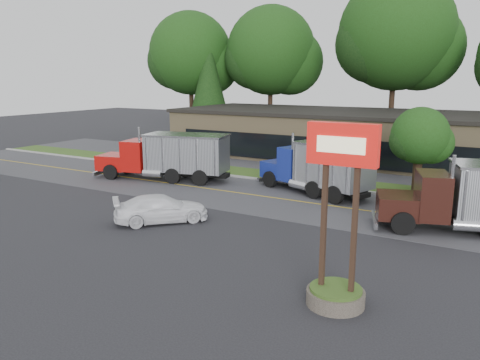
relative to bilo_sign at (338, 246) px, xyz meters
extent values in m
plane|color=#2D2D31|center=(-10.50, 2.50, -2.02)|extent=(140.00, 140.00, 0.00)
cube|color=#545459|center=(-10.50, 11.50, -2.02)|extent=(60.00, 8.00, 0.02)
cube|color=gold|center=(-10.50, 11.50, -2.02)|extent=(60.00, 0.12, 0.01)
cube|color=#9E9E99|center=(-10.50, 15.70, -2.02)|extent=(60.00, 0.30, 0.12)
cube|color=#37591E|center=(-10.50, 17.50, -2.02)|extent=(60.00, 3.40, 0.03)
cube|color=#545459|center=(-10.50, 22.50, -2.02)|extent=(60.00, 7.00, 0.02)
cube|color=tan|center=(-8.50, 28.50, -0.02)|extent=(32.00, 12.00, 4.00)
cylinder|color=#6B6054|center=(0.00, 0.00, -1.77)|extent=(1.90, 1.90, 0.50)
cylinder|color=#37591E|center=(0.00, 0.00, -1.47)|extent=(1.70, 1.70, 0.10)
cube|color=#332116|center=(-0.50, 0.00, 0.58)|extent=(0.16, 0.16, 5.00)
cube|color=#332116|center=(0.50, 0.00, 0.58)|extent=(0.16, 0.16, 5.00)
cube|color=red|center=(0.00, 0.00, 3.28)|extent=(2.20, 0.35, 1.30)
cube|color=beige|center=(0.00, -0.19, 3.28)|extent=(1.50, 0.04, 0.50)
cube|color=beige|center=(0.00, 0.19, 3.28)|extent=(1.50, 0.04, 0.50)
cylinder|color=#382619|center=(-30.50, 34.50, 0.72)|extent=(0.56, 0.56, 5.49)
sphere|color=#1B3D10|center=(-30.50, 34.50, 8.16)|extent=(10.03, 10.03, 10.03)
sphere|color=#1B3D10|center=(-28.62, 35.75, 6.91)|extent=(7.52, 7.52, 7.52)
sphere|color=black|center=(-32.07, 33.56, 7.22)|extent=(6.90, 6.90, 6.90)
cylinder|color=#382619|center=(-20.50, 36.50, 0.76)|extent=(0.56, 0.56, 5.57)
sphere|color=#1B3D10|center=(-20.50, 36.50, 8.31)|extent=(10.18, 10.18, 10.18)
sphere|color=#1B3D10|center=(-18.59, 37.77, 7.04)|extent=(7.63, 7.63, 7.63)
sphere|color=black|center=(-22.09, 35.55, 7.36)|extent=(7.00, 7.00, 7.00)
cylinder|color=#382619|center=(-6.50, 36.50, 1.13)|extent=(0.56, 0.56, 6.30)
sphere|color=#1B3D10|center=(-6.50, 36.50, 9.67)|extent=(11.52, 11.52, 11.52)
sphere|color=#1B3D10|center=(-4.34, 37.94, 8.23)|extent=(8.64, 8.64, 8.64)
sphere|color=black|center=(-8.30, 35.42, 8.59)|extent=(7.92, 7.92, 7.92)
cylinder|color=#382619|center=(-26.50, 32.50, -1.52)|extent=(0.44, 0.44, 1.00)
cone|color=black|center=(-26.50, 32.50, 4.64)|extent=(5.33, 5.33, 10.90)
cylinder|color=#382619|center=(-0.50, 17.50, -1.03)|extent=(0.56, 0.56, 1.99)
sphere|color=#1B3D10|center=(-0.50, 17.50, 1.67)|extent=(3.63, 3.63, 3.63)
sphere|color=#1B3D10|center=(0.18, 17.95, 1.21)|extent=(2.72, 2.72, 2.72)
sphere|color=black|center=(-1.07, 17.16, 1.33)|extent=(2.50, 2.50, 2.50)
cube|color=black|center=(-16.93, 12.40, -1.45)|extent=(9.40, 3.15, 0.28)
cube|color=#B7100D|center=(-20.91, 11.46, -0.90)|extent=(2.72, 2.76, 1.10)
cube|color=#B7100D|center=(-19.12, 11.88, -0.30)|extent=(2.15, 2.71, 2.20)
cube|color=black|center=(-19.82, 11.72, 0.10)|extent=(0.54, 2.06, 0.90)
cube|color=silver|center=(-15.33, 12.78, 0.00)|extent=(6.06, 3.73, 2.50)
cube|color=silver|center=(-15.33, 12.78, 1.30)|extent=(6.24, 3.92, 0.12)
cylinder|color=black|center=(-20.98, 12.62, -1.45)|extent=(1.15, 0.59, 1.10)
cylinder|color=black|center=(-20.45, 10.38, -1.45)|extent=(1.15, 0.59, 1.10)
cylinder|color=black|center=(-15.20, 14.00, -1.45)|extent=(1.15, 0.59, 1.10)
cylinder|color=black|center=(-14.67, 11.76, -1.45)|extent=(1.15, 0.59, 1.10)
cube|color=black|center=(-5.97, 13.94, -1.45)|extent=(7.42, 3.61, 0.28)
cube|color=navy|center=(-9.04, 15.10, -0.90)|extent=(2.50, 2.79, 1.10)
cube|color=navy|center=(-7.66, 14.57, -0.30)|extent=(2.08, 2.71, 2.20)
cube|color=black|center=(-8.20, 14.78, 0.10)|extent=(0.80, 1.99, 0.90)
cube|color=silver|center=(-4.74, 13.47, 0.00)|extent=(5.11, 3.93, 2.50)
cube|color=silver|center=(-4.74, 13.47, 1.30)|extent=(5.30, 4.13, 0.12)
cylinder|color=black|center=(-8.48, 16.11, -1.45)|extent=(1.15, 0.72, 1.10)
cylinder|color=black|center=(-9.30, 13.96, -1.45)|extent=(1.15, 0.72, 1.10)
cylinder|color=black|center=(-4.03, 14.43, -1.45)|extent=(1.15, 0.72, 1.10)
cylinder|color=black|center=(-4.84, 12.28, -1.45)|extent=(1.15, 0.72, 1.10)
cube|color=black|center=(3.29, 10.39, -1.45)|extent=(7.93, 3.35, 0.28)
cube|color=#331611|center=(-0.03, 9.35, -0.90)|extent=(2.51, 2.77, 1.10)
cube|color=#331611|center=(1.46, 9.82, -0.30)|extent=(2.05, 2.71, 2.20)
cube|color=black|center=(0.88, 9.64, 0.10)|extent=(0.69, 2.02, 0.90)
cylinder|color=black|center=(-0.21, 10.50, -1.45)|extent=(1.15, 0.66, 1.10)
cylinder|color=black|center=(0.48, 8.30, -1.45)|extent=(1.15, 0.66, 1.10)
imported|color=white|center=(-10.75, 4.26, -1.33)|extent=(4.66, 4.83, 1.39)
camera|label=1|loc=(4.33, -13.79, 5.26)|focal=35.00mm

